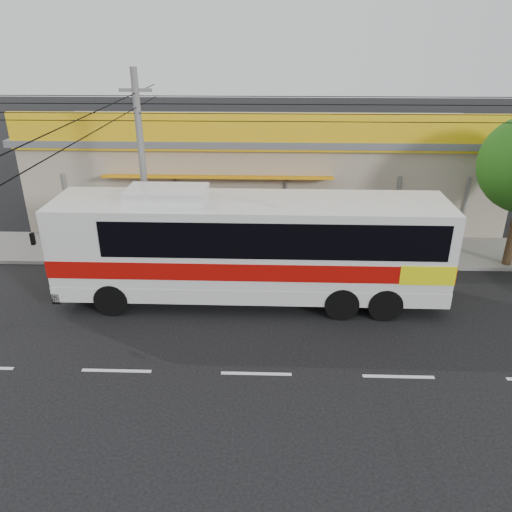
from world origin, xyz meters
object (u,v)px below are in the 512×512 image
Objects in this scene: motorbike_red at (162,236)px; utility_pole at (137,107)px; coach_bus at (256,243)px; motorbike_dark at (87,227)px.

motorbike_red is 0.06× the size of utility_pole.
coach_bus is at bearing -125.31° from motorbike_red.
motorbike_dark is at bearing 83.50° from motorbike_red.
utility_pole is (3.55, -2.74, 5.67)m from motorbike_dark.
coach_bus reaches higher than motorbike_dark.
motorbike_dark is at bearing 142.27° from utility_pole.
coach_bus is at bearing -28.50° from utility_pole.
motorbike_dark is (-3.64, 0.99, -0.00)m from motorbike_red.
motorbike_red is 3.77m from motorbike_dark.
utility_pole is at bearing -127.77° from motorbike_dark.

